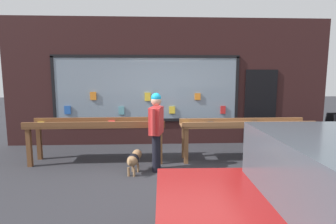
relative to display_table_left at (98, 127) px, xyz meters
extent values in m
plane|color=#2D2D33|center=(1.67, -0.81, -0.78)|extent=(40.00, 40.00, 0.00)
cube|color=#331919|center=(1.67, 1.59, 0.97)|extent=(8.98, 0.20, 3.50)
cube|color=gray|center=(1.05, 1.46, 0.79)|extent=(5.04, 0.03, 1.75)
cube|color=black|center=(1.05, 1.46, 1.67)|extent=(5.12, 0.06, 0.08)
cube|color=black|center=(1.05, 1.46, -0.08)|extent=(5.12, 0.06, 0.08)
cube|color=black|center=(-1.47, 1.46, 0.79)|extent=(0.08, 0.06, 1.75)
cube|color=black|center=(3.57, 1.46, 0.79)|extent=(0.08, 0.06, 1.75)
cube|color=#2659B2|center=(-1.11, 1.42, 0.22)|extent=(0.17, 0.03, 0.23)
cube|color=orange|center=(-0.41, 1.42, 0.60)|extent=(0.17, 0.03, 0.22)
cube|color=#5999A5|center=(0.35, 1.42, 0.20)|extent=(0.16, 0.03, 0.23)
cube|color=yellow|center=(1.07, 1.42, 0.57)|extent=(0.16, 0.03, 0.23)
cube|color=yellow|center=(1.75, 1.42, 0.20)|extent=(0.17, 0.03, 0.20)
cube|color=orange|center=(2.46, 1.42, 0.57)|extent=(0.16, 0.03, 0.19)
cube|color=red|center=(3.19, 1.42, 0.20)|extent=(0.14, 0.03, 0.22)
cube|color=black|center=(4.27, 1.46, 0.27)|extent=(0.90, 0.04, 2.10)
cube|color=brown|center=(-1.39, -0.27, -0.37)|extent=(0.09, 0.09, 0.82)
cube|color=brown|center=(1.39, -0.23, -0.37)|extent=(0.09, 0.09, 0.82)
cube|color=brown|center=(-1.39, 0.23, -0.37)|extent=(0.09, 0.09, 0.82)
cube|color=brown|center=(1.38, 0.27, -0.37)|extent=(0.09, 0.09, 0.82)
cube|color=brown|center=(0.00, 0.00, 0.06)|extent=(2.99, 0.71, 0.04)
cube|color=brown|center=(0.00, -0.30, 0.12)|extent=(2.98, 0.11, 0.12)
cube|color=brown|center=(-0.01, 0.30, 0.12)|extent=(2.98, 0.11, 0.12)
cube|color=yellow|center=(-1.32, 0.16, 0.09)|extent=(0.15, 0.23, 0.02)
cube|color=red|center=(-0.80, -0.06, 0.09)|extent=(0.17, 0.23, 0.02)
cube|color=#2659B2|center=(-0.24, -0.03, 0.09)|extent=(0.13, 0.20, 0.02)
cube|color=red|center=(0.28, 0.19, 0.09)|extent=(0.18, 0.22, 0.03)
cube|color=silver|center=(0.82, 0.00, 0.09)|extent=(0.17, 0.21, 0.02)
cube|color=black|center=(1.33, 0.11, 0.09)|extent=(0.13, 0.22, 0.03)
cube|color=brown|center=(1.96, -0.23, -0.39)|extent=(0.09, 0.09, 0.79)
cube|color=brown|center=(4.73, -0.18, -0.39)|extent=(0.09, 0.09, 0.79)
cube|color=brown|center=(1.95, 0.18, -0.39)|extent=(0.09, 0.09, 0.79)
cube|color=brown|center=(4.73, 0.22, -0.39)|extent=(0.09, 0.09, 0.79)
cube|color=brown|center=(3.34, 0.00, 0.03)|extent=(2.98, 0.62, 0.04)
cube|color=brown|center=(3.35, -0.26, 0.09)|extent=(2.98, 0.11, 0.12)
cube|color=brown|center=(3.34, 0.25, 0.09)|extent=(2.98, 0.11, 0.12)
cube|color=yellow|center=(2.00, 0.14, 0.06)|extent=(0.18, 0.21, 0.02)
cube|color=black|center=(2.57, 0.15, 0.06)|extent=(0.13, 0.19, 0.03)
cube|color=yellow|center=(3.04, -0.16, 0.06)|extent=(0.16, 0.20, 0.02)
cube|color=black|center=(3.62, 0.15, 0.06)|extent=(0.14, 0.20, 0.03)
cube|color=#5999A5|center=(4.14, -0.12, 0.06)|extent=(0.17, 0.22, 0.03)
cube|color=orange|center=(4.67, 0.05, 0.06)|extent=(0.20, 0.26, 0.03)
cylinder|color=black|center=(1.29, -0.71, -0.40)|extent=(0.14, 0.14, 0.76)
cylinder|color=black|center=(1.32, -0.56, -0.40)|extent=(0.14, 0.14, 0.76)
cube|color=red|center=(1.30, -0.63, 0.25)|extent=(0.31, 0.47, 0.54)
cylinder|color=red|center=(1.24, -0.90, 0.26)|extent=(0.09, 0.09, 0.51)
cylinder|color=red|center=(1.36, -0.37, 0.26)|extent=(0.09, 0.09, 0.51)
sphere|color=tan|center=(1.30, -0.63, 0.64)|extent=(0.21, 0.21, 0.21)
sphere|color=#19A5E0|center=(1.30, -0.63, 0.71)|extent=(0.20, 0.20, 0.20)
ellipsoid|color=#99724C|center=(0.85, -0.82, -0.50)|extent=(0.31, 0.45, 0.22)
ellipsoid|color=black|center=(0.85, -0.82, -0.49)|extent=(0.28, 0.30, 0.23)
sphere|color=#99724C|center=(0.91, -0.58, -0.45)|extent=(0.20, 0.20, 0.20)
cylinder|color=#99724C|center=(0.79, -1.05, -0.46)|extent=(0.05, 0.10, 0.12)
cylinder|color=#99724C|center=(0.93, -0.71, -0.69)|extent=(0.04, 0.04, 0.18)
cylinder|color=#99724C|center=(0.82, -0.69, -0.69)|extent=(0.04, 0.04, 0.18)
cylinder|color=#99724C|center=(0.87, -0.95, -0.69)|extent=(0.04, 0.04, 0.18)
cylinder|color=#99724C|center=(0.77, -0.93, -0.69)|extent=(0.04, 0.04, 0.18)
cube|color=black|center=(5.72, 0.47, -0.26)|extent=(0.49, 0.28, 1.02)
cube|color=brown|center=(5.72, 0.47, -0.26)|extent=(0.53, 0.06, 0.07)
cylinder|color=black|center=(2.05, -2.91, -0.48)|extent=(0.60, 0.19, 0.60)
camera|label=1|loc=(1.29, -5.79, 1.12)|focal=28.00mm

